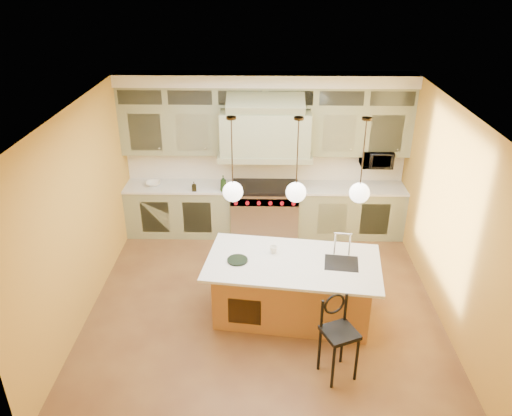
{
  "coord_description": "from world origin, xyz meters",
  "views": [
    {
      "loc": [
        0.02,
        -6.0,
        4.54
      ],
      "look_at": [
        -0.13,
        0.7,
        1.22
      ],
      "focal_mm": 35.0,
      "sensor_mm": 36.0,
      "label": 1
    }
  ],
  "objects_px": {
    "counter_stool": "(338,333)",
    "kitchen_island": "(293,287)",
    "range": "(265,209)",
    "microwave": "(376,158)"
  },
  "relations": [
    {
      "from": "kitchen_island",
      "to": "counter_stool",
      "type": "xyz_separation_m",
      "value": [
        0.48,
        -1.12,
        0.14
      ]
    },
    {
      "from": "range",
      "to": "kitchen_island",
      "type": "distance_m",
      "value": 2.43
    },
    {
      "from": "range",
      "to": "counter_stool",
      "type": "xyz_separation_m",
      "value": [
        0.89,
        -3.52,
        0.13
      ]
    },
    {
      "from": "range",
      "to": "microwave",
      "type": "bearing_deg",
      "value": 3.12
    },
    {
      "from": "range",
      "to": "microwave",
      "type": "relative_size",
      "value": 2.21
    },
    {
      "from": "counter_stool",
      "to": "microwave",
      "type": "height_order",
      "value": "microwave"
    },
    {
      "from": "kitchen_island",
      "to": "microwave",
      "type": "bearing_deg",
      "value": 65.58
    },
    {
      "from": "counter_stool",
      "to": "microwave",
      "type": "distance_m",
      "value": 3.87
    },
    {
      "from": "kitchen_island",
      "to": "microwave",
      "type": "distance_m",
      "value": 3.1
    },
    {
      "from": "counter_stool",
      "to": "kitchen_island",
      "type": "bearing_deg",
      "value": 89.2
    }
  ]
}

